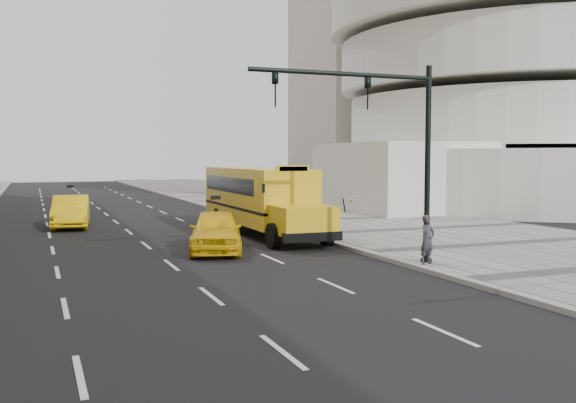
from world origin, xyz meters
name	(u,v)px	position (x,y,z in m)	size (l,w,h in m)	color
ground	(171,244)	(0.00, 0.00, 0.00)	(140.00, 140.00, 0.00)	black
sidewalk_museum	(423,230)	(12.00, 0.00, 0.07)	(12.00, 140.00, 0.15)	gray
curb_museum	(307,236)	(6.00, 0.00, 0.07)	(0.30, 140.00, 0.15)	gray
guggenheim	(478,35)	(29.37, 18.51, 13.58)	(33.20, 42.20, 35.00)	white
school_bus	(259,195)	(4.50, 2.11, 1.76)	(2.96, 11.56, 3.19)	gold
taxi_near	(216,231)	(1.14, -2.70, 0.78)	(1.85, 4.60, 1.57)	yellow
taxi_far	(71,212)	(-3.40, 8.00, 0.80)	(1.69, 4.84, 1.59)	yellow
pedestrian	(427,240)	(6.35, -8.68, 0.93)	(0.57, 0.37, 1.55)	#323038
traffic_signal	(389,139)	(5.19, -8.26, 4.09)	(6.18, 0.36, 6.40)	black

